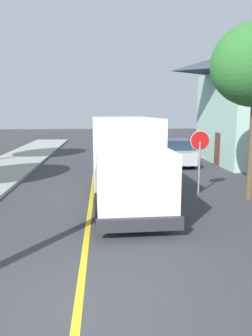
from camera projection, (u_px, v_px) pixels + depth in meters
The scene contains 8 objects.
ground_plane at pixel (77, 313), 5.69m from camera, with size 120.00×120.00×0.00m, color #38383D.
centre_line_yellow at pixel (93, 185), 15.52m from camera, with size 0.16×56.00×0.01m, color gold.
box_truck at pixel (125, 156), 12.42m from camera, with size 2.65×7.26×3.20m.
parked_car_near at pixel (124, 158), 18.69m from camera, with size 1.80×4.40×1.67m.
parked_car_mid at pixel (128, 146), 25.19m from camera, with size 2.00×4.48×1.67m.
parked_car_far at pixel (120, 139), 31.76m from camera, with size 1.91×4.44×1.67m.
parked_van_across at pixel (176, 153), 21.23m from camera, with size 1.93×4.45×1.67m.
stop_sign at pixel (200, 150), 13.67m from camera, with size 0.80×0.10×2.65m.
Camera 1 is at (0.47, -5.22, 3.45)m, focal length 35.06 mm.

